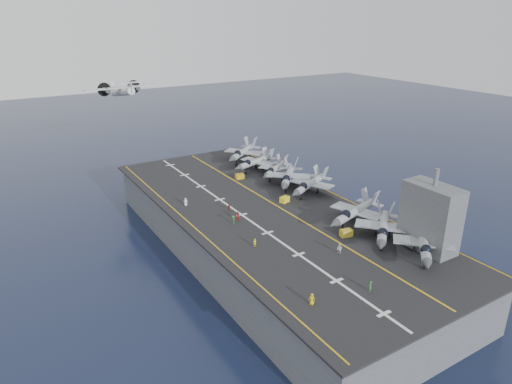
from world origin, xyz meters
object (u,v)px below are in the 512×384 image
island_superstructure (431,210)px  tow_cart_a (346,233)px  fighter_jet_0 (424,243)px  transport_plane (123,92)px

island_superstructure → tow_cart_a: size_ratio=6.10×
tow_cart_a → fighter_jet_0: bearing=-65.3°
fighter_jet_0 → transport_plane: size_ratio=0.76×
tow_cart_a → island_superstructure: bearing=-50.6°
fighter_jet_0 → transport_plane: (-22.91, 93.93, 15.09)m
island_superstructure → transport_plane: 96.28m
transport_plane → island_superstructure: bearing=-74.2°
island_superstructure → fighter_jet_0: island_superstructure is taller
island_superstructure → transport_plane: transport_plane is taller
fighter_jet_0 → tow_cart_a: 14.30m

